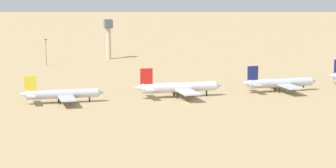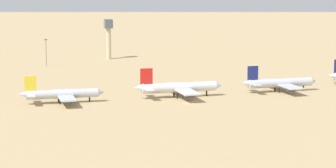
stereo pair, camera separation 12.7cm
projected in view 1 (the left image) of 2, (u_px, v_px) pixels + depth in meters
name	position (u px, v px, depth m)	size (l,w,h in m)	color
ground	(188.00, 103.00, 332.30)	(4000.00, 4000.00, 0.00)	tan
parked_jet_yellow_1	(62.00, 94.00, 331.45)	(38.09, 31.96, 12.60)	silver
parked_jet_red_2	(178.00, 88.00, 346.19)	(42.59, 35.61, 14.11)	silver
parked_jet_navy_3	(279.00, 83.00, 361.89)	(39.69, 33.23, 13.14)	silver
control_tower	(108.00, 35.00, 488.29)	(5.20, 5.20, 25.99)	#C6B793
light_pole_mid	(46.00, 50.00, 456.82)	(1.80, 0.50, 16.18)	#59595E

